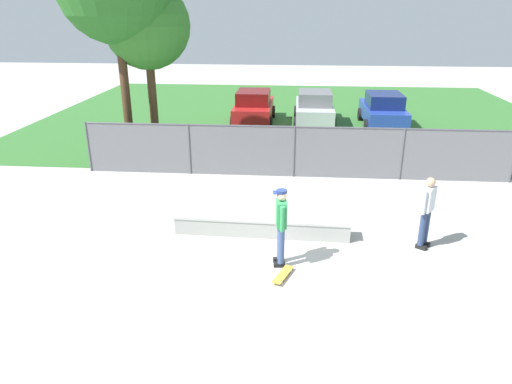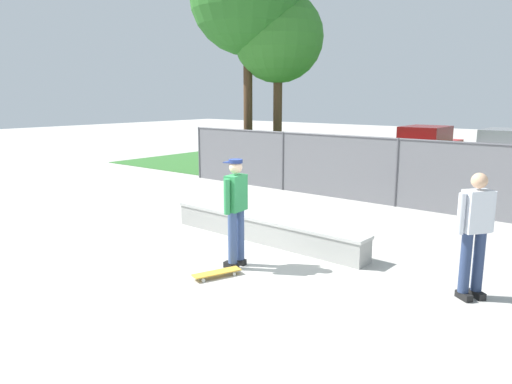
% 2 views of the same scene
% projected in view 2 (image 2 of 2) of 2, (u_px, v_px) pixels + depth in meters
% --- Properties ---
extents(ground_plane, '(80.00, 80.00, 0.00)m').
position_uv_depth(ground_plane, '(242.00, 272.00, 7.89)').
color(ground_plane, '#ADAAA3').
extents(grass_strip, '(26.57, 20.00, 0.02)m').
position_uv_depth(grass_strip, '(492.00, 164.00, 20.50)').
color(grass_strip, '#336B2D').
rests_on(grass_strip, ground).
extents(concrete_ledge, '(4.55, 0.62, 0.49)m').
position_uv_depth(concrete_ledge, '(264.00, 229.00, 9.55)').
color(concrete_ledge, '#999993').
rests_on(concrete_ledge, ground).
extents(skateboarder, '(0.33, 0.60, 1.84)m').
position_uv_depth(skateboarder, '(236.00, 208.00, 7.95)').
color(skateboarder, black).
rests_on(skateboarder, ground).
extents(skateboard, '(0.47, 0.82, 0.09)m').
position_uv_depth(skateboard, '(217.00, 273.00, 7.66)').
color(skateboard, gold).
rests_on(skateboard, ground).
extents(chainlink_fence, '(14.64, 0.07, 1.80)m').
position_uv_depth(chainlink_fence, '(397.00, 170.00, 12.44)').
color(chainlink_fence, '#4C4C51').
rests_on(chainlink_fence, ground).
extents(tree_near_right, '(3.17, 3.17, 6.48)m').
position_uv_depth(tree_near_right, '(278.00, 38.00, 16.76)').
color(tree_near_right, '#513823').
rests_on(tree_near_right, ground).
extents(car_red, '(2.04, 4.21, 1.66)m').
position_uv_depth(car_red, '(425.00, 146.00, 19.82)').
color(car_red, '#B21E1E').
rests_on(car_red, ground).
extents(car_silver, '(2.04, 4.21, 1.66)m').
position_uv_depth(car_silver, '(506.00, 151.00, 17.99)').
color(car_silver, '#B7BABF').
rests_on(car_silver, ground).
extents(bystander, '(0.43, 0.50, 1.82)m').
position_uv_depth(bystander, '(475.00, 230.00, 6.69)').
color(bystander, black).
rests_on(bystander, ground).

